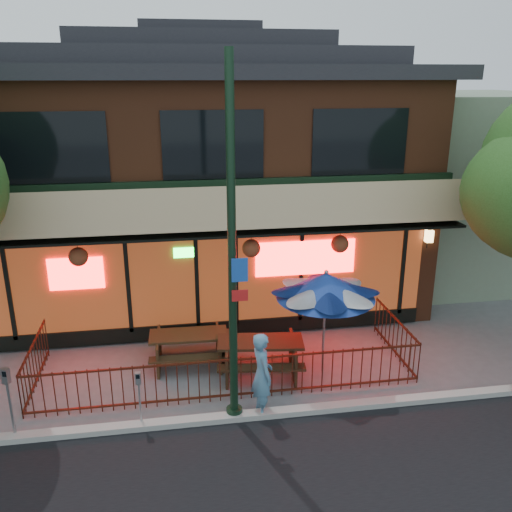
{
  "coord_description": "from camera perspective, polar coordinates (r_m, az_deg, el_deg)",
  "views": [
    {
      "loc": [
        -1.06,
        -9.7,
        6.56
      ],
      "look_at": [
        0.83,
        2.0,
        2.59
      ],
      "focal_mm": 38.0,
      "sensor_mm": 36.0,
      "label": 1
    }
  ],
  "objects": [
    {
      "name": "neighbor_building",
      "position": [
        20.41,
        20.69,
        7.29
      ],
      "size": [
        6.0,
        7.0,
        6.0
      ],
      "primitive_type": "cube",
      "color": "gray",
      "rests_on": "ground"
    },
    {
      "name": "patio_fence",
      "position": [
        11.85,
        -2.88,
        -11.53
      ],
      "size": [
        8.44,
        2.62,
        1.0
      ],
      "color": "#45190E",
      "rests_on": "ground"
    },
    {
      "name": "restaurant_building",
      "position": [
        17.02,
        -5.61,
        10.21
      ],
      "size": [
        12.96,
        9.49,
        8.05
      ],
      "color": "brown",
      "rests_on": "ground"
    },
    {
      "name": "parking_meter_far",
      "position": [
        11.28,
        -24.64,
        -12.83
      ],
      "size": [
        0.16,
        0.15,
        1.49
      ],
      "color": "gray",
      "rests_on": "ground"
    },
    {
      "name": "picnic_table_right",
      "position": [
        12.58,
        0.46,
        -10.05
      ],
      "size": [
        2.12,
        1.73,
        0.83
      ],
      "color": "#382313",
      "rests_on": "ground"
    },
    {
      "name": "curb",
      "position": [
        11.32,
        -2.23,
        -16.55
      ],
      "size": [
        80.0,
        0.25,
        0.12
      ],
      "primitive_type": "cube",
      "color": "#999993",
      "rests_on": "ground"
    },
    {
      "name": "picnic_table_left",
      "position": [
        13.08,
        -7.09,
        -9.17
      ],
      "size": [
        1.86,
        1.45,
        0.78
      ],
      "color": "#402B17",
      "rests_on": "ground"
    },
    {
      "name": "street_light",
      "position": [
        9.96,
        -2.51,
        -1.52
      ],
      "size": [
        0.43,
        0.32,
        7.0
      ],
      "color": "black",
      "rests_on": "ground"
    },
    {
      "name": "pedestrian",
      "position": [
        11.06,
        0.63,
        -12.32
      ],
      "size": [
        0.54,
        0.72,
        1.78
      ],
      "primitive_type": "imported",
      "rotation": [
        0.0,
        0.0,
        1.76
      ],
      "color": "#5487A8",
      "rests_on": "ground"
    },
    {
      "name": "parking_meter_near",
      "position": [
        10.97,
        -12.22,
        -13.61
      ],
      "size": [
        0.1,
        0.09,
        1.19
      ],
      "color": "#9DA1A6",
      "rests_on": "ground"
    },
    {
      "name": "ground",
      "position": [
        11.76,
        -2.54,
        -15.41
      ],
      "size": [
        80.0,
        80.0,
        0.0
      ],
      "primitive_type": "plane",
      "color": "gray",
      "rests_on": "ground"
    },
    {
      "name": "patio_umbrella",
      "position": [
        12.07,
        7.36,
        -3.11
      ],
      "size": [
        2.2,
        2.2,
        2.51
      ],
      "color": "gray",
      "rests_on": "ground"
    }
  ]
}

